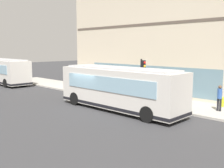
% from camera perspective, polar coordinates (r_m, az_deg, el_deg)
% --- Properties ---
extents(ground, '(120.00, 120.00, 0.00)m').
position_cam_1_polar(ground, '(20.40, -4.33, -4.74)').
color(ground, '#38383A').
extents(sidewalk_curb, '(4.12, 40.00, 0.15)m').
position_cam_1_polar(sidewalk_curb, '(23.64, 4.20, -2.81)').
color(sidewalk_curb, '#B2ADA3').
rests_on(sidewalk_curb, ground).
extents(building_corner, '(9.53, 20.61, 11.92)m').
position_cam_1_polar(building_corner, '(28.81, 13.25, 10.64)').
color(building_corner, beige).
rests_on(building_corner, ground).
extents(city_bus_nearside, '(2.60, 10.04, 3.07)m').
position_cam_1_polar(city_bus_nearside, '(18.76, 1.47, -1.00)').
color(city_bus_nearside, silver).
rests_on(city_bus_nearside, ground).
extents(city_bus_far_down_street, '(2.81, 10.10, 3.07)m').
position_cam_1_polar(city_bus_far_down_street, '(35.41, -22.41, 2.57)').
color(city_bus_far_down_street, silver).
rests_on(city_bus_far_down_street, ground).
extents(traffic_light_near_corner, '(0.32, 0.49, 3.42)m').
position_cam_1_polar(traffic_light_near_corner, '(20.80, 6.60, 2.54)').
color(traffic_light_near_corner, black).
rests_on(traffic_light_near_corner, sidewalk_curb).
extents(fire_hydrant, '(0.35, 0.35, 0.74)m').
position_cam_1_polar(fire_hydrant, '(20.96, 22.76, -3.56)').
color(fire_hydrant, gold).
rests_on(fire_hydrant, sidewalk_curb).
extents(pedestrian_near_building_entrance, '(0.32, 0.32, 1.63)m').
position_cam_1_polar(pedestrian_near_building_entrance, '(27.34, -0.75, 0.80)').
color(pedestrian_near_building_entrance, '#99994C').
rests_on(pedestrian_near_building_entrance, sidewalk_curb).
extents(pedestrian_near_hydrant, '(0.32, 0.32, 1.78)m').
position_cam_1_polar(pedestrian_near_hydrant, '(19.33, 22.24, -2.45)').
color(pedestrian_near_hydrant, black).
rests_on(pedestrian_near_hydrant, sidewalk_curb).
extents(newspaper_vending_box, '(0.44, 0.43, 0.90)m').
position_cam_1_polar(newspaper_vending_box, '(22.14, 8.11, -2.21)').
color(newspaper_vending_box, '#197233').
rests_on(newspaper_vending_box, sidewalk_curb).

